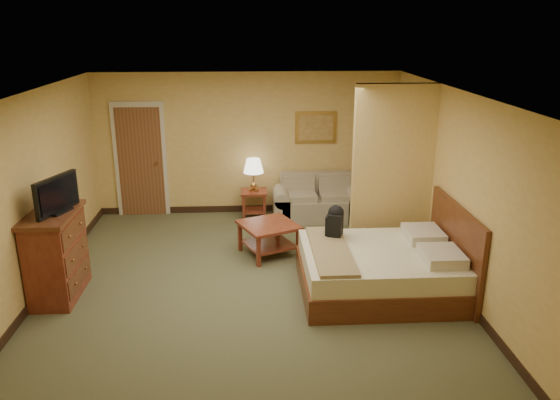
{
  "coord_description": "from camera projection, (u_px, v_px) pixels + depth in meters",
  "views": [
    {
      "loc": [
        0.01,
        -6.81,
        3.42
      ],
      "look_at": [
        0.45,
        0.6,
        1.0
      ],
      "focal_mm": 35.0,
      "sensor_mm": 36.0,
      "label": 1
    }
  ],
  "objects": [
    {
      "name": "floor",
      "position": [
        250.0,
        283.0,
        7.53
      ],
      "size": [
        6.0,
        6.0,
        0.0
      ],
      "primitive_type": "plane",
      "color": "#525537",
      "rests_on": "ground"
    },
    {
      "name": "ceiling",
      "position": [
        246.0,
        92.0,
        6.72
      ],
      "size": [
        6.0,
        6.0,
        0.0
      ],
      "primitive_type": "plane",
      "rotation": [
        3.14,
        0.0,
        0.0
      ],
      "color": "white",
      "rests_on": "back_wall"
    },
    {
      "name": "back_wall",
      "position": [
        248.0,
        144.0,
        9.97
      ],
      "size": [
        5.5,
        0.02,
        2.6
      ],
      "primitive_type": "cube",
      "color": "#D9B05C",
      "rests_on": "floor"
    },
    {
      "name": "left_wall",
      "position": [
        33.0,
        197.0,
        6.97
      ],
      "size": [
        0.02,
        6.0,
        2.6
      ],
      "primitive_type": "cube",
      "color": "#D9B05C",
      "rests_on": "floor"
    },
    {
      "name": "right_wall",
      "position": [
        454.0,
        189.0,
        7.28
      ],
      "size": [
        0.02,
        6.0,
        2.6
      ],
      "primitive_type": "cube",
      "color": "#D9B05C",
      "rests_on": "floor"
    },
    {
      "name": "partition",
      "position": [
        392.0,
        172.0,
        8.12
      ],
      "size": [
        1.2,
        0.15,
        2.6
      ],
      "primitive_type": "cube",
      "color": "#D9B05C",
      "rests_on": "floor"
    },
    {
      "name": "door",
      "position": [
        141.0,
        160.0,
        9.91
      ],
      "size": [
        0.94,
        0.16,
        2.1
      ],
      "color": "beige",
      "rests_on": "floor"
    },
    {
      "name": "baseboard",
      "position": [
        249.0,
        208.0,
        10.34
      ],
      "size": [
        5.5,
        0.02,
        0.12
      ],
      "primitive_type": "cube",
      "color": "black",
      "rests_on": "floor"
    },
    {
      "name": "loveseat",
      "position": [
        317.0,
        204.0,
        9.95
      ],
      "size": [
        1.59,
        0.74,
        0.81
      ],
      "color": "tan",
      "rests_on": "floor"
    },
    {
      "name": "side_table",
      "position": [
        254.0,
        200.0,
        9.94
      ],
      "size": [
        0.47,
        0.47,
        0.51
      ],
      "color": "maroon",
      "rests_on": "floor"
    },
    {
      "name": "table_lamp",
      "position": [
        253.0,
        167.0,
        9.75
      ],
      "size": [
        0.36,
        0.36,
        0.59
      ],
      "color": "#9F6F3A",
      "rests_on": "side_table"
    },
    {
      "name": "coffee_table",
      "position": [
        269.0,
        232.0,
        8.34
      ],
      "size": [
        1.03,
        1.03,
        0.5
      ],
      "rotation": [
        0.0,
        0.0,
        0.42
      ],
      "color": "maroon",
      "rests_on": "floor"
    },
    {
      "name": "wall_picture",
      "position": [
        316.0,
        128.0,
        9.92
      ],
      "size": [
        0.76,
        0.04,
        0.59
      ],
      "color": "#B78E3F",
      "rests_on": "back_wall"
    },
    {
      "name": "dresser",
      "position": [
        57.0,
        254.0,
        7.01
      ],
      "size": [
        0.57,
        1.08,
        1.15
      ],
      "color": "maroon",
      "rests_on": "floor"
    },
    {
      "name": "tv",
      "position": [
        57.0,
        196.0,
        6.77
      ],
      "size": [
        0.31,
        0.74,
        0.47
      ],
      "rotation": [
        0.0,
        0.0,
        -0.35
      ],
      "color": "black",
      "rests_on": "dresser"
    },
    {
      "name": "bed",
      "position": [
        387.0,
        268.0,
        7.22
      ],
      "size": [
        2.13,
        1.81,
        1.17
      ],
      "color": "#522513",
      "rests_on": "floor"
    },
    {
      "name": "backpack",
      "position": [
        336.0,
        221.0,
        7.49
      ],
      "size": [
        0.26,
        0.32,
        0.47
      ],
      "rotation": [
        0.0,
        0.0,
        -0.31
      ],
      "color": "black",
      "rests_on": "bed"
    }
  ]
}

